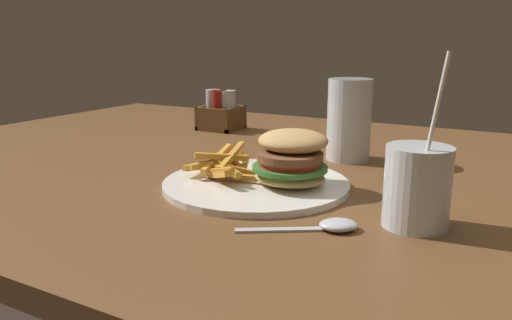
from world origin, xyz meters
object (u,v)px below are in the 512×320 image
meal_plate_near (270,171)px  beer_glass (349,121)px  condiment_caddy (221,113)px  spoon (331,225)px  juice_glass (417,190)px

meal_plate_near → beer_glass: size_ratio=1.89×
meal_plate_near → condiment_caddy: 0.53m
beer_glass → condiment_caddy: 0.42m
meal_plate_near → condiment_caddy: size_ratio=2.91×
spoon → condiment_caddy: (-0.49, 0.51, 0.04)m
beer_glass → juice_glass: size_ratio=0.72×
beer_glass → spoon: beer_glass is taller
meal_plate_near → condiment_caddy: (-0.35, 0.39, 0.01)m
spoon → condiment_caddy: bearing=101.8°
meal_plate_near → spoon: size_ratio=2.08×
meal_plate_near → spoon: bearing=-39.0°
meal_plate_near → beer_glass: (0.04, 0.24, 0.05)m
juice_glass → beer_glass: bearing=122.5°
juice_glass → condiment_caddy: juice_glass is taller
juice_glass → condiment_caddy: bearing=142.2°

